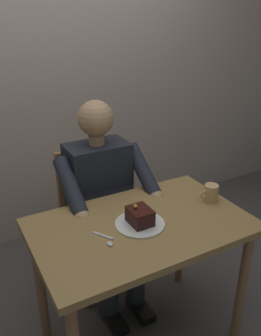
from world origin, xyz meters
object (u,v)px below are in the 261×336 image
Objects in this scene: seated_person at (104,203)px; cake_slice at (140,216)px; coffee_cup at (211,193)px; dessert_spoon at (107,240)px; chair at (94,212)px; dining_table at (141,241)px.

seated_person is 0.47m from cake_slice.
dessert_spoon is at bearing 5.21° from coffee_cup.
chair is 0.80m from coffee_cup.
dining_table is 0.84× the size of seated_person.
cake_slice is at bearing 2.47° from coffee_cup.
dining_table is 0.24m from dessert_spoon.
chair reaches higher than coffee_cup.
coffee_cup is (-0.43, -0.01, 0.15)m from dining_table.
seated_person is 9.00× the size of dessert_spoon.
dessert_spoon is at bearing 66.67° from seated_person.
coffee_cup is 0.80× the size of dessert_spoon.
cake_slice reaches higher than dining_table.
cake_slice is at bearing -168.53° from dessert_spoon.
seated_person is at bearing 90.00° from chair.
dessert_spoon is at bearing 13.46° from dining_table.
dining_table is 7.52× the size of dessert_spoon.
seated_person is at bearing -91.96° from cake_slice.
seated_person is at bearing -90.00° from dining_table.
coffee_cup reaches higher than dining_table.
seated_person is (0.00, 0.17, 0.15)m from chair.
chair is 8.13× the size of coffee_cup.
dining_table is 0.15m from cake_slice.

